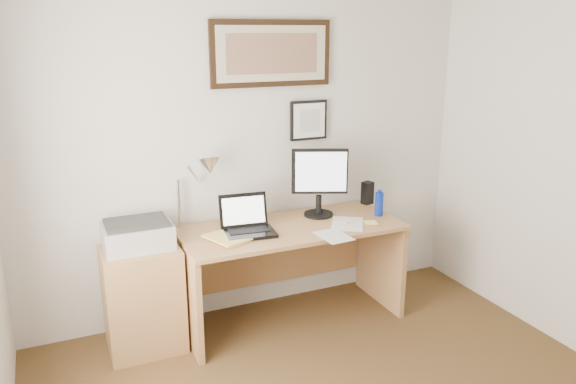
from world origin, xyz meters
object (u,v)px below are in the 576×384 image
desk (286,252)px  laptop (248,225)px  lcd_monitor (320,179)px  side_cabinet (143,299)px  water_bottle (379,204)px  book (214,242)px  printer (137,234)px

desk → laptop: bearing=-165.3°
laptop → lcd_monitor: size_ratio=0.70×
desk → side_cabinet: bearing=-178.1°
water_bottle → laptop: (-1.04, 0.05, -0.03)m
book → desk: size_ratio=0.18×
water_bottle → desk: bearing=169.3°
side_cabinet → laptop: bearing=-4.0°
side_cabinet → book: book is taller
water_bottle → printer: 1.79m
book → desk: bearing=18.1°
printer → desk: bearing=-0.2°
water_bottle → desk: size_ratio=0.11×
book → laptop: 0.30m
desk → lcd_monitor: bearing=8.0°
side_cabinet → water_bottle: size_ratio=4.04×
laptop → lcd_monitor: lcd_monitor is taller
side_cabinet → desk: desk is taller
book → printer: printer is taller
water_bottle → book: (-1.32, -0.06, -0.08)m
book → laptop: (0.27, 0.11, 0.05)m
desk → book: bearing=-161.9°
printer → lcd_monitor: bearing=1.5°
book → printer: (-0.46, 0.20, 0.06)m
side_cabinet → book: bearing=-19.4°
lcd_monitor → printer: (-1.36, -0.04, -0.22)m
side_cabinet → book: size_ratio=2.51×
lcd_monitor → laptop: bearing=-168.4°
lcd_monitor → book: bearing=-165.1°
water_bottle → side_cabinet: bearing=176.8°
book → printer: bearing=156.3°
book → lcd_monitor: bearing=14.9°
desk → laptop: 0.45m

